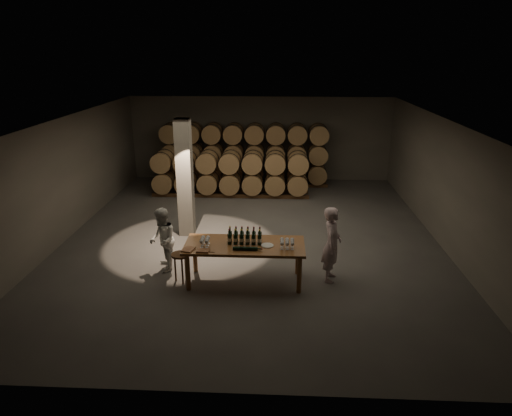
{
  "coord_description": "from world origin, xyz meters",
  "views": [
    {
      "loc": [
        0.7,
        -11.52,
        4.9
      ],
      "look_at": [
        0.16,
        -0.69,
        1.1
      ],
      "focal_mm": 32.0,
      "sensor_mm": 36.0,
      "label": 1
    }
  ],
  "objects_px": {
    "plate": "(267,245)",
    "person_man": "(332,244)",
    "stool": "(180,259)",
    "notebook_near": "(203,251)",
    "person_woman": "(162,240)",
    "bottle_cluster": "(245,238)",
    "tasting_table": "(245,249)"
  },
  "relations": [
    {
      "from": "plate",
      "to": "stool",
      "type": "height_order",
      "value": "plate"
    },
    {
      "from": "plate",
      "to": "notebook_near",
      "type": "height_order",
      "value": "notebook_near"
    },
    {
      "from": "notebook_near",
      "to": "stool",
      "type": "height_order",
      "value": "notebook_near"
    },
    {
      "from": "stool",
      "to": "person_woman",
      "type": "relative_size",
      "value": 0.44
    },
    {
      "from": "notebook_near",
      "to": "person_man",
      "type": "height_order",
      "value": "person_man"
    },
    {
      "from": "bottle_cluster",
      "to": "person_woman",
      "type": "bearing_deg",
      "value": 168.04
    },
    {
      "from": "tasting_table",
      "to": "stool",
      "type": "bearing_deg",
      "value": -177.22
    },
    {
      "from": "tasting_table",
      "to": "person_man",
      "type": "relative_size",
      "value": 1.52
    },
    {
      "from": "tasting_table",
      "to": "bottle_cluster",
      "type": "relative_size",
      "value": 3.52
    },
    {
      "from": "stool",
      "to": "notebook_near",
      "type": "bearing_deg",
      "value": -30.69
    },
    {
      "from": "plate",
      "to": "person_woman",
      "type": "height_order",
      "value": "person_woman"
    },
    {
      "from": "bottle_cluster",
      "to": "person_man",
      "type": "xyz_separation_m",
      "value": [
        1.9,
        0.13,
        -0.17
      ]
    },
    {
      "from": "tasting_table",
      "to": "notebook_near",
      "type": "relative_size",
      "value": 10.24
    },
    {
      "from": "plate",
      "to": "person_woman",
      "type": "xyz_separation_m",
      "value": [
        -2.42,
        0.53,
        -0.15
      ]
    },
    {
      "from": "plate",
      "to": "person_man",
      "type": "distance_m",
      "value": 1.43
    },
    {
      "from": "notebook_near",
      "to": "stool",
      "type": "bearing_deg",
      "value": 151.51
    },
    {
      "from": "stool",
      "to": "bottle_cluster",
      "type": "bearing_deg",
      "value": 5.45
    },
    {
      "from": "tasting_table",
      "to": "person_woman",
      "type": "distance_m",
      "value": 1.98
    },
    {
      "from": "person_woman",
      "to": "notebook_near",
      "type": "bearing_deg",
      "value": 34.85
    },
    {
      "from": "notebook_near",
      "to": "tasting_table",
      "type": "bearing_deg",
      "value": 27.75
    },
    {
      "from": "tasting_table",
      "to": "plate",
      "type": "relative_size",
      "value": 9.65
    },
    {
      "from": "plate",
      "to": "stool",
      "type": "relative_size",
      "value": 0.4
    },
    {
      "from": "bottle_cluster",
      "to": "plate",
      "type": "height_order",
      "value": "bottle_cluster"
    },
    {
      "from": "stool",
      "to": "plate",
      "type": "bearing_deg",
      "value": 0.43
    },
    {
      "from": "person_man",
      "to": "person_woman",
      "type": "height_order",
      "value": "person_man"
    },
    {
      "from": "notebook_near",
      "to": "bottle_cluster",
      "type": "bearing_deg",
      "value": 31.3
    },
    {
      "from": "notebook_near",
      "to": "stool",
      "type": "xyz_separation_m",
      "value": [
        -0.56,
        0.33,
        -0.37
      ]
    },
    {
      "from": "stool",
      "to": "person_man",
      "type": "height_order",
      "value": "person_man"
    },
    {
      "from": "tasting_table",
      "to": "notebook_near",
      "type": "xyz_separation_m",
      "value": [
        -0.84,
        -0.4,
        0.12
      ]
    },
    {
      "from": "tasting_table",
      "to": "notebook_near",
      "type": "distance_m",
      "value": 0.94
    },
    {
      "from": "tasting_table",
      "to": "stool",
      "type": "xyz_separation_m",
      "value": [
        -1.41,
        -0.07,
        -0.25
      ]
    },
    {
      "from": "bottle_cluster",
      "to": "plate",
      "type": "relative_size",
      "value": 2.74
    }
  ]
}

